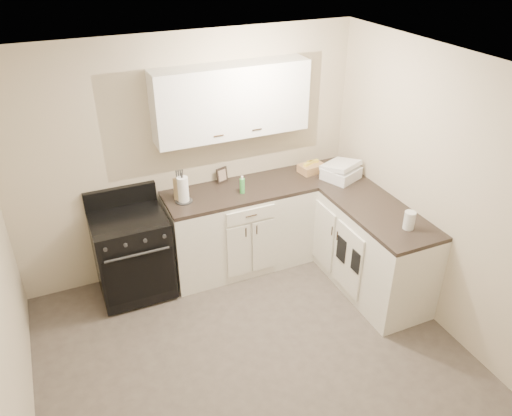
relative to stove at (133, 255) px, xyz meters
name	(u,v)px	position (x,y,z in m)	size (l,w,h in m)	color
floor	(261,370)	(0.73, -1.48, -0.46)	(3.60, 3.60, 0.00)	#473F38
ceiling	(262,82)	(0.73, -1.48, 2.04)	(3.60, 3.60, 0.00)	white
wall_back	(189,158)	(0.73, 0.32, 0.79)	(3.60, 3.60, 0.00)	beige
wall_right	(452,202)	(2.53, -1.48, 0.79)	(3.60, 3.60, 0.00)	beige
base_cabinets_back	(240,230)	(1.16, 0.02, -0.01)	(1.55, 0.60, 0.90)	white
base_cabinets_right	(357,238)	(2.23, -0.63, -0.01)	(0.60, 1.90, 0.90)	white
countertop_back	(239,191)	(1.16, 0.02, 0.46)	(1.55, 0.60, 0.04)	black
countertop_right	(362,199)	(2.23, -0.63, 0.46)	(0.60, 1.90, 0.04)	black
upper_cabinets	(232,101)	(1.16, 0.18, 1.38)	(1.55, 0.30, 0.70)	white
stove	(133,255)	(0.00, 0.00, 0.00)	(0.71, 0.61, 0.86)	black
knife_block	(181,189)	(0.56, 0.06, 0.60)	(0.11, 0.10, 0.24)	tan
paper_towel	(183,190)	(0.57, 0.01, 0.61)	(0.11, 0.11, 0.26)	white
soap_bottle	(242,186)	(1.17, -0.05, 0.56)	(0.05, 0.05, 0.16)	green
picture_frame	(222,175)	(1.06, 0.26, 0.56)	(0.13, 0.02, 0.16)	black
wicker_basket	(311,168)	(2.05, 0.09, 0.53)	(0.27, 0.18, 0.09)	tan
countertop_grill	(341,173)	(2.26, -0.18, 0.54)	(0.34, 0.32, 0.12)	white
glass_jar	(409,220)	(2.28, -1.28, 0.56)	(0.10, 0.10, 0.17)	silver
oven_mitt_near	(356,262)	(1.91, -1.07, 0.07)	(0.02, 0.13, 0.22)	black
oven_mitt_far	(342,249)	(1.91, -0.82, 0.06)	(0.02, 0.15, 0.26)	black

